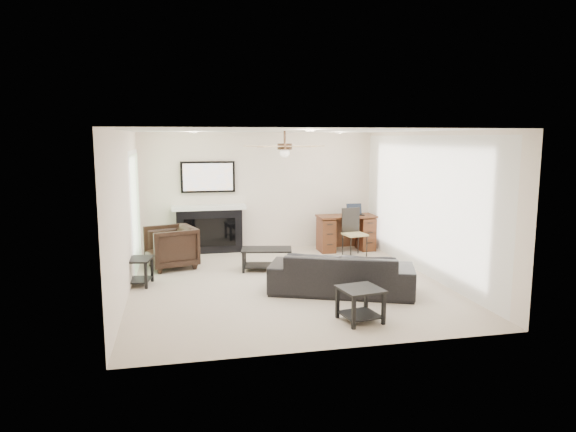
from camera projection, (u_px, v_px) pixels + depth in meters
name	position (u px, v px, depth m)	size (l,w,h in m)	color
room_shell	(296.00, 181.00, 8.38)	(5.50, 5.54, 2.52)	#BCAA97
sofa	(341.00, 273.00, 7.95)	(2.20, 0.86, 0.64)	black
armchair	(171.00, 247.00, 9.47)	(0.83, 0.85, 0.78)	black
coffee_table	(267.00, 259.00, 9.32)	(0.90, 0.50, 0.40)	black
end_table_near	(360.00, 305.00, 6.72)	(0.52, 0.52, 0.45)	black
end_table_left	(136.00, 272.00, 8.37)	(0.50, 0.50, 0.45)	black
fireplace_unit	(209.00, 207.00, 10.64)	(1.52, 0.34, 1.91)	black
desk	(346.00, 233.00, 10.92)	(1.22, 0.56, 0.76)	#3F240F
desk_chair	(355.00, 233.00, 10.38)	(0.42, 0.44, 0.97)	black
laptop	(356.00, 210.00, 10.87)	(0.33, 0.24, 0.23)	black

